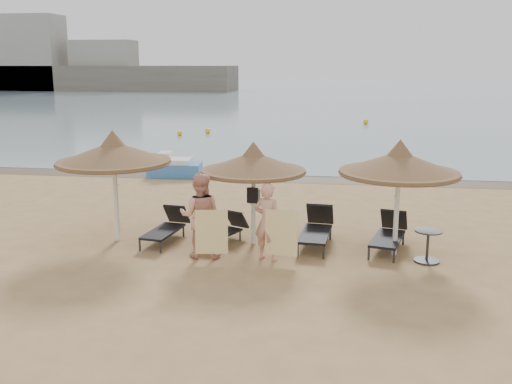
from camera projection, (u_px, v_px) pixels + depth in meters
ground at (246, 255)px, 13.89m from camera, size 160.00×160.00×0.00m
sea at (328, 91)px, 91.03m from camera, size 200.00×140.00×0.03m
wet_sand_strip at (284, 179)px, 22.95m from camera, size 200.00×1.60×0.01m
far_shore at (171, 73)px, 91.87m from camera, size 150.00×54.80×12.00m
palapa_left at (113, 153)px, 14.52m from camera, size 2.94×2.94×2.91m
palapa_center at (253, 163)px, 14.30m from camera, size 2.68×2.68×2.66m
palapa_right at (399, 164)px, 13.41m from camera, size 2.86×2.86×2.83m
lounger_far_left at (167, 226)px, 14.95m from camera, size 0.87×1.94×0.84m
lounger_near_left at (224, 230)px, 14.77m from camera, size 1.21×1.76×0.76m
lounger_near_right at (317, 228)px, 14.64m from camera, size 0.86×2.14×0.93m
lounger_far_right at (389, 233)px, 14.31m from camera, size 1.10×2.07×0.88m
side_table at (427, 247)px, 13.34m from camera, size 0.63×0.63×0.77m
person_left at (200, 209)px, 13.51m from camera, size 1.15×0.80×2.37m
person_right at (268, 216)px, 13.32m from camera, size 1.15×0.94×2.17m
towel_left at (211, 232)px, 13.22m from camera, size 0.76×0.14×1.07m
towel_right at (281, 233)px, 13.10m from camera, size 0.77×0.14×1.09m
bag_patterned at (255, 197)px, 14.67m from camera, size 0.29×0.11×0.37m
bag_dark at (252, 195)px, 14.32m from camera, size 0.28×0.12×0.39m
pedal_boat at (174, 167)px, 23.44m from camera, size 2.25×1.47×0.99m
buoy_left at (208, 131)px, 37.25m from camera, size 0.36×0.36×0.36m
buoy_mid at (366, 122)px, 42.75m from camera, size 0.40×0.40×0.40m
buoy_extra at (180, 133)px, 36.16m from camera, size 0.33×0.33×0.33m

